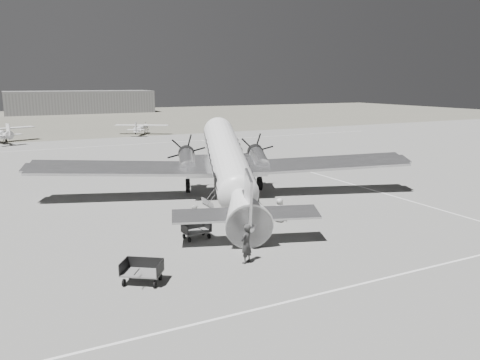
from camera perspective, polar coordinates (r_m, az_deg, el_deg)
name	(u,v)px	position (r m, az deg, el deg)	size (l,w,h in m)	color
ground	(253,208)	(34.70, 1.61, -3.43)	(260.00, 260.00, 0.00)	slate
taxi_line_near	(391,277)	(23.96, 17.94, -11.15)	(60.00, 0.15, 0.01)	silver
taxi_line_right	(377,191)	(41.57, 16.36, -1.33)	(0.15, 80.00, 0.01)	silver
taxi_line_horizon	(127,145)	(71.85, -13.66, 4.20)	(90.00, 0.15, 0.01)	silver
grass_infield	(75,119)	(125.82, -19.43, 7.01)	(260.00, 90.00, 0.01)	#5A574C
hangar_main	(81,102)	(151.05, -18.87, 9.00)	(42.00, 14.00, 6.60)	slate
dc3_airliner	(228,165)	(35.41, -1.45, 1.79)	(31.03, 21.53, 5.91)	silver
light_plane_right	(142,129)	(85.28, -11.92, 6.11)	(9.58, 7.78, 1.99)	silver
baggage_cart_near	(196,231)	(28.02, -5.34, -6.21)	(1.68, 1.18, 0.95)	#606060
baggage_cart_far	(142,272)	(22.44, -11.85, -10.94)	(1.91, 1.35, 1.08)	#606060
ground_crew	(246,244)	(24.13, 0.77, -7.76)	(0.75, 0.49, 2.07)	#2B2B2B
ramp_agent	(195,218)	(29.39, -5.49, -4.63)	(0.80, 0.62, 1.65)	silver
passenger	(279,210)	(31.22, 4.83, -3.67)	(0.79, 0.51, 1.61)	#B3B3B1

